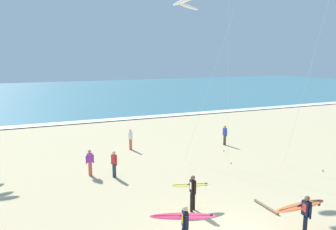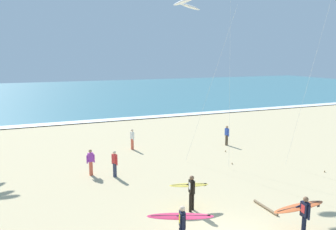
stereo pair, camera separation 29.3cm
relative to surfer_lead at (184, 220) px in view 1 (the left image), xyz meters
The scene contains 11 objects.
ocean_water 55.29m from the surfer_lead, 88.30° to the left, with size 160.00×60.00×0.08m, color teal.
shoreline_foam 25.62m from the surfer_lead, 86.32° to the left, with size 160.00×1.62×0.01m, color white.
surfer_lead is the anchor object (origin of this frame).
surfer_trailing 4.84m from the surfer_lead, 13.04° to the right, with size 2.32×1.01×1.71m.
surfer_third 3.10m from the surfer_lead, 57.64° to the left, with size 1.98×0.98×1.71m.
kite_arc_golden_near 13.82m from the surfer_lead, 63.70° to the left, with size 3.97×3.28×10.77m.
bystander_white_top 13.58m from the surfer_lead, 81.45° to the left, with size 0.25×0.49×1.59m.
bystander_red_top 8.17m from the surfer_lead, 94.17° to the left, with size 0.31×0.45×1.59m.
bystander_blue_top 15.00m from the surfer_lead, 51.49° to the left, with size 0.22×0.50×1.59m.
bystander_purple_top 9.16m from the surfer_lead, 101.64° to the left, with size 0.50×0.22×1.59m.
driftwood_log 5.22m from the surfer_lead, 15.21° to the left, with size 0.13×0.13×1.63m, color #846B4C.
Camera 1 is at (-6.74, -9.63, 7.06)m, focal length 35.73 mm.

